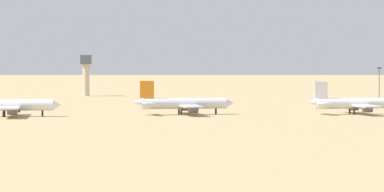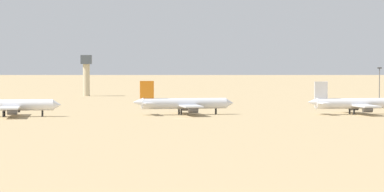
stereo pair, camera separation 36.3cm
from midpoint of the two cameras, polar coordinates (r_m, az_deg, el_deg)
name	(u,v)px [view 1 (the left image)]	position (r m, az deg, el deg)	size (l,w,h in m)	color
ground	(181,118)	(348.25, -0.58, -1.16)	(4000.00, 4000.00, 0.00)	tan
ridge_center	(110,18)	(1285.03, -4.25, 4.05)	(285.21, 262.30, 121.01)	slate
ridge_east	(381,20)	(1383.02, 9.69, 3.85)	(326.92, 278.88, 119.01)	slate
parked_jet_white_3	(7,105)	(361.47, -9.52, -0.47)	(34.66, 29.12, 11.46)	white
parked_jet_orange_4	(183,104)	(367.97, -0.49, -0.39)	(34.25, 29.11, 11.32)	silver
parked_jet_white_5	(355,104)	(374.45, 8.33, -0.38)	(33.39, 28.46, 11.06)	white
control_tower	(86,71)	(526.73, -5.49, 1.28)	(5.20, 5.20, 19.42)	#C6B793
light_pole_west	(379,82)	(468.88, 9.58, 0.73)	(1.80, 0.50, 14.43)	#59595E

